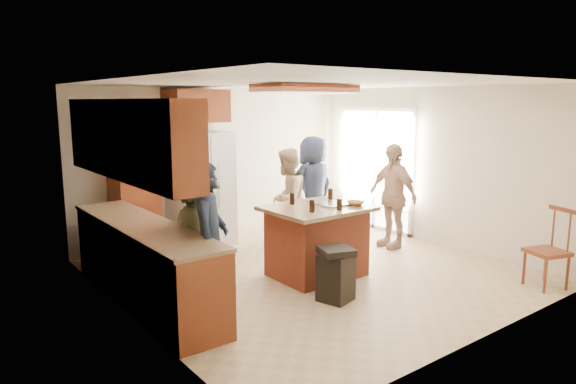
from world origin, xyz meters
TOP-DOWN VIEW (x-y plane):
  - room_shell at (4.37, 1.64)m, footprint 8.00×5.20m
  - person_front_left at (-1.81, -0.43)m, footprint 0.73×0.75m
  - person_behind_left at (0.44, 1.17)m, footprint 0.89×0.78m
  - person_behind_right at (1.17, 1.41)m, footprint 0.88×0.61m
  - person_side_right at (1.77, 0.20)m, footprint 0.57×1.00m
  - person_counter at (-1.72, 0.01)m, footprint 0.59×1.05m
  - left_cabinetry at (-2.24, 0.40)m, footprint 0.64×3.00m
  - back_wall_units at (-1.33, 2.20)m, footprint 1.80×0.60m
  - refrigerator at (-0.55, 2.12)m, footprint 0.90×0.76m
  - kitchen_island at (-0.06, -0.13)m, footprint 1.28×1.03m
  - island_items at (0.17, -0.22)m, footprint 0.89×0.73m
  - trash_bin at (-0.45, -0.92)m, footprint 0.46×0.46m
  - spindle_chair at (1.92, -2.19)m, footprint 0.53×0.53m

SIDE VIEW (x-z plane):
  - trash_bin at x=-0.45m, z-range 0.00..0.63m
  - spindle_chair at x=1.92m, z-range -0.04..0.95m
  - kitchen_island at x=-0.06m, z-range 0.01..0.94m
  - person_counter at x=-1.72m, z-range 0.00..1.56m
  - person_behind_left at x=0.44m, z-range 0.00..1.56m
  - person_side_right at x=1.77m, z-range 0.00..1.64m
  - person_front_left at x=-1.81m, z-range 0.00..1.66m
  - person_behind_right at x=1.17m, z-range 0.00..1.71m
  - room_shell at x=4.37m, z-range -1.63..3.37m
  - refrigerator at x=-0.55m, z-range 0.00..1.80m
  - left_cabinetry at x=-2.24m, z-range -0.19..2.11m
  - island_items at x=0.17m, z-range 0.89..1.04m
  - back_wall_units at x=-1.33m, z-range 0.15..2.60m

